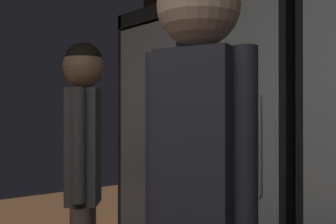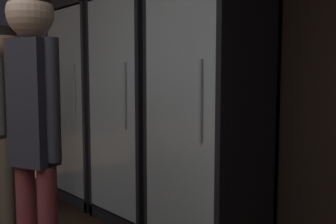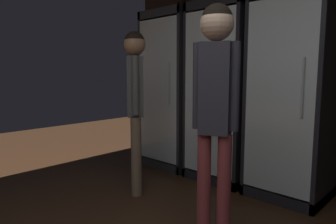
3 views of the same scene
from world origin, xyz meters
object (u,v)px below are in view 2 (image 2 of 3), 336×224
(cooler_far_left, at_px, (98,103))
(shopper_near, at_px, (6,107))
(shopper_far, at_px, (33,111))
(cooler_center, at_px, (214,115))
(cooler_left, at_px, (146,108))

(cooler_far_left, bearing_deg, shopper_near, -70.18)
(cooler_far_left, bearing_deg, shopper_far, -41.04)
(cooler_center, relative_size, shopper_near, 1.23)
(cooler_far_left, height_order, cooler_center, same)
(cooler_far_left, xyz_separation_m, shopper_near, (0.38, -1.04, 0.04))
(cooler_left, relative_size, cooler_center, 1.00)
(shopper_near, bearing_deg, cooler_left, 69.71)
(shopper_far, bearing_deg, cooler_far_left, 138.96)
(cooler_far_left, relative_size, cooler_left, 1.00)
(cooler_center, height_order, shopper_near, cooler_center)
(shopper_near, distance_m, shopper_far, 1.18)
(cooler_left, height_order, shopper_near, cooler_left)
(cooler_center, bearing_deg, shopper_near, -137.79)
(shopper_near, xyz_separation_m, shopper_far, (1.14, -0.28, 0.07))
(cooler_left, distance_m, cooler_center, 0.76)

